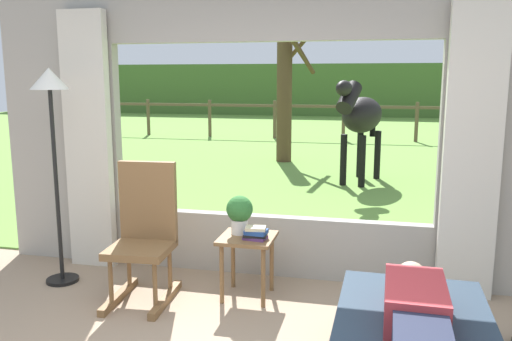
{
  "coord_description": "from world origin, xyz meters",
  "views": [
    {
      "loc": [
        0.95,
        -2.31,
        1.8
      ],
      "look_at": [
        0.0,
        1.8,
        1.05
      ],
      "focal_mm": 36.99,
      "sensor_mm": 36.0,
      "label": 1
    }
  ],
  "objects_px": {
    "rocking_chair": "(144,233)",
    "horse": "(361,116)",
    "potted_plant": "(240,212)",
    "side_table": "(247,247)",
    "pasture_tree": "(286,97)",
    "floor_lamp_left": "(51,111)",
    "reclining_person": "(417,318)",
    "book_stack": "(256,233)"
  },
  "relations": [
    {
      "from": "reclining_person",
      "to": "floor_lamp_left",
      "type": "bearing_deg",
      "value": 159.31
    },
    {
      "from": "rocking_chair",
      "to": "horse",
      "type": "height_order",
      "value": "horse"
    },
    {
      "from": "rocking_chair",
      "to": "horse",
      "type": "relative_size",
      "value": 0.62
    },
    {
      "from": "book_stack",
      "to": "pasture_tree",
      "type": "xyz_separation_m",
      "value": [
        -0.98,
        7.06,
        0.82
      ]
    },
    {
      "from": "potted_plant",
      "to": "floor_lamp_left",
      "type": "relative_size",
      "value": 0.17
    },
    {
      "from": "reclining_person",
      "to": "book_stack",
      "type": "distance_m",
      "value": 1.66
    },
    {
      "from": "side_table",
      "to": "potted_plant",
      "type": "relative_size",
      "value": 1.63
    },
    {
      "from": "reclining_person",
      "to": "floor_lamp_left",
      "type": "distance_m",
      "value": 3.32
    },
    {
      "from": "side_table",
      "to": "horse",
      "type": "distance_m",
      "value": 5.1
    },
    {
      "from": "rocking_chair",
      "to": "side_table",
      "type": "xyz_separation_m",
      "value": [
        0.82,
        0.18,
        -0.12
      ]
    },
    {
      "from": "side_table",
      "to": "pasture_tree",
      "type": "height_order",
      "value": "pasture_tree"
    },
    {
      "from": "side_table",
      "to": "rocking_chair",
      "type": "bearing_deg",
      "value": -167.38
    },
    {
      "from": "book_stack",
      "to": "floor_lamp_left",
      "type": "height_order",
      "value": "floor_lamp_left"
    },
    {
      "from": "potted_plant",
      "to": "pasture_tree",
      "type": "relative_size",
      "value": 0.11
    },
    {
      "from": "side_table",
      "to": "reclining_person",
      "type": "bearing_deg",
      "value": -44.74
    },
    {
      "from": "potted_plant",
      "to": "floor_lamp_left",
      "type": "xyz_separation_m",
      "value": [
        -1.61,
        -0.11,
        0.81
      ]
    },
    {
      "from": "potted_plant",
      "to": "horse",
      "type": "xyz_separation_m",
      "value": [
        0.8,
        4.94,
        0.45
      ]
    },
    {
      "from": "rocking_chair",
      "to": "pasture_tree",
      "type": "bearing_deg",
      "value": 86.77
    },
    {
      "from": "pasture_tree",
      "to": "side_table",
      "type": "bearing_deg",
      "value": -82.67
    },
    {
      "from": "potted_plant",
      "to": "book_stack",
      "type": "height_order",
      "value": "potted_plant"
    },
    {
      "from": "side_table",
      "to": "pasture_tree",
      "type": "distance_m",
      "value": 7.12
    },
    {
      "from": "reclining_person",
      "to": "horse",
      "type": "distance_m",
      "value": 6.29
    },
    {
      "from": "rocking_chair",
      "to": "side_table",
      "type": "height_order",
      "value": "rocking_chair"
    },
    {
      "from": "side_table",
      "to": "horse",
      "type": "bearing_deg",
      "value": 81.81
    },
    {
      "from": "horse",
      "to": "potted_plant",
      "type": "bearing_deg",
      "value": 97.44
    },
    {
      "from": "reclining_person",
      "to": "horse",
      "type": "height_order",
      "value": "horse"
    },
    {
      "from": "reclining_person",
      "to": "side_table",
      "type": "xyz_separation_m",
      "value": [
        -1.25,
        1.24,
        -0.1
      ]
    },
    {
      "from": "potted_plant",
      "to": "horse",
      "type": "bearing_deg",
      "value": 80.8
    },
    {
      "from": "potted_plant",
      "to": "book_stack",
      "type": "bearing_deg",
      "value": -36.48
    },
    {
      "from": "side_table",
      "to": "floor_lamp_left",
      "type": "bearing_deg",
      "value": -178.22
    },
    {
      "from": "rocking_chair",
      "to": "potted_plant",
      "type": "height_order",
      "value": "rocking_chair"
    },
    {
      "from": "rocking_chair",
      "to": "pasture_tree",
      "type": "xyz_separation_m",
      "value": [
        -0.08,
        7.18,
        0.84
      ]
    },
    {
      "from": "reclining_person",
      "to": "potted_plant",
      "type": "relative_size",
      "value": 4.48
    },
    {
      "from": "floor_lamp_left",
      "to": "side_table",
      "type": "bearing_deg",
      "value": 1.78
    },
    {
      "from": "side_table",
      "to": "pasture_tree",
      "type": "bearing_deg",
      "value": 97.33
    },
    {
      "from": "reclining_person",
      "to": "horse",
      "type": "relative_size",
      "value": 0.79
    },
    {
      "from": "potted_plant",
      "to": "pasture_tree",
      "type": "bearing_deg",
      "value": 96.75
    },
    {
      "from": "side_table",
      "to": "floor_lamp_left",
      "type": "height_order",
      "value": "floor_lamp_left"
    },
    {
      "from": "side_table",
      "to": "floor_lamp_left",
      "type": "xyz_separation_m",
      "value": [
        -1.69,
        -0.05,
        1.09
      ]
    },
    {
      "from": "potted_plant",
      "to": "horse",
      "type": "relative_size",
      "value": 0.18
    },
    {
      "from": "side_table",
      "to": "pasture_tree",
      "type": "relative_size",
      "value": 0.18
    },
    {
      "from": "side_table",
      "to": "book_stack",
      "type": "distance_m",
      "value": 0.18
    }
  ]
}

